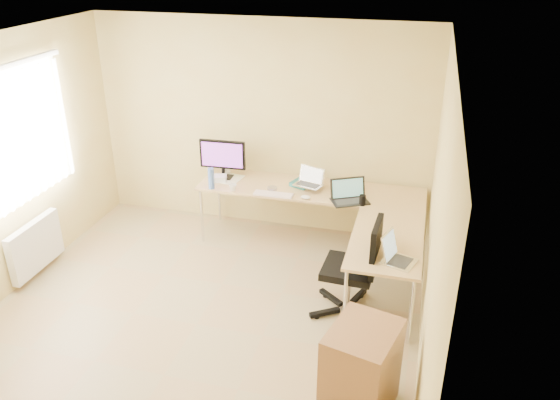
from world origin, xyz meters
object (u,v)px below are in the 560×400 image
(monitor, at_px, (223,159))
(mug, at_px, (233,188))
(desk_return, at_px, (384,271))
(desk_fan, at_px, (226,162))
(desk_main, at_px, (310,216))
(laptop_center, at_px, (309,177))
(office_chair, at_px, (349,269))
(water_bottle, at_px, (211,178))
(keyboard, at_px, (273,194))
(cabinet, at_px, (361,373))
(laptop_black, at_px, (350,192))
(laptop_return, at_px, (400,252))

(monitor, height_order, mug, monitor)
(desk_return, bearing_deg, desk_fan, 150.27)
(desk_main, distance_m, desk_return, 1.40)
(desk_return, relative_size, monitor, 2.30)
(laptop_center, distance_m, office_chair, 1.46)
(mug, bearing_deg, water_bottle, 180.00)
(desk_fan, xyz_separation_m, office_chair, (1.78, -1.48, -0.38))
(keyboard, bearing_deg, monitor, 154.55)
(water_bottle, distance_m, office_chair, 2.06)
(desk_fan, height_order, cabinet, desk_fan)
(monitor, bearing_deg, laptop_black, -12.78)
(laptop_black, relative_size, water_bottle, 1.59)
(monitor, height_order, water_bottle, monitor)
(monitor, distance_m, laptop_black, 1.63)
(mug, distance_m, desk_fan, 0.57)
(laptop_center, height_order, laptop_return, laptop_center)
(monitor, xyz_separation_m, laptop_center, (1.08, -0.08, -0.09))
(monitor, xyz_separation_m, laptop_return, (2.22, -1.45, -0.13))
(mug, xyz_separation_m, desk_fan, (-0.27, 0.50, 0.11))
(laptop_black, bearing_deg, water_bottle, 153.97)
(desk_main, relative_size, laptop_return, 7.98)
(mug, bearing_deg, monitor, 125.40)
(desk_fan, height_order, laptop_return, desk_fan)
(laptop_black, bearing_deg, laptop_return, -89.42)
(keyboard, height_order, office_chair, office_chair)
(water_bottle, relative_size, cabinet, 0.31)
(laptop_center, relative_size, office_chair, 0.30)
(laptop_black, relative_size, mug, 4.67)
(keyboard, xyz_separation_m, office_chair, (1.02, -0.98, -0.24))
(laptop_black, relative_size, office_chair, 0.38)
(desk_return, relative_size, laptop_center, 4.14)
(laptop_return, bearing_deg, office_chair, 92.72)
(desk_return, distance_m, laptop_black, 1.01)
(laptop_black, xyz_separation_m, keyboard, (-0.87, -0.04, -0.12))
(office_chair, bearing_deg, cabinet, -74.00)
(monitor, bearing_deg, keyboard, -27.38)
(laptop_center, distance_m, keyboard, 0.46)
(laptop_black, height_order, water_bottle, same)
(desk_return, bearing_deg, laptop_center, 135.85)
(desk_main, xyz_separation_m, desk_return, (0.98, -1.00, 0.00))
(desk_return, relative_size, desk_fan, 4.37)
(monitor, relative_size, water_bottle, 2.23)
(monitor, relative_size, desk_fan, 1.89)
(mug, distance_m, office_chair, 1.82)
(desk_return, relative_size, laptop_return, 3.92)
(laptop_return, bearing_deg, water_bottle, 82.04)
(desk_fan, bearing_deg, monitor, -69.86)
(desk_return, bearing_deg, office_chair, -139.55)
(keyboard, relative_size, cabinet, 0.56)
(mug, bearing_deg, desk_return, -20.94)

